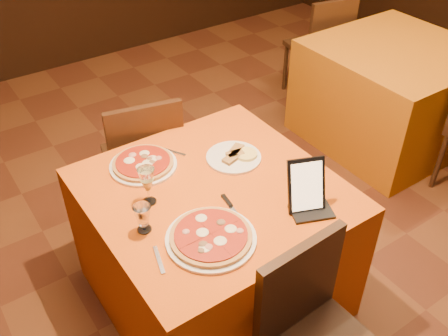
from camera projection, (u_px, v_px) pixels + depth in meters
floor at (318, 288)px, 2.79m from camera, size 6.00×7.00×0.01m
main_table at (214, 245)px, 2.53m from camera, size 1.10×1.10×0.75m
side_table at (391, 94)px, 3.76m from camera, size 1.10×1.10×0.75m
chair_main_far at (142, 157)px, 2.99m from camera, size 0.43×0.43×0.91m
chair_side_far at (316, 46)px, 4.26m from camera, size 0.54×0.54×0.91m
pizza_near at (211, 237)px, 2.03m from camera, size 0.38×0.38×0.03m
pizza_far at (143, 164)px, 2.43m from camera, size 0.33×0.33×0.03m
cutlet_dish at (234, 156)px, 2.48m from camera, size 0.28×0.28×0.03m
wine_glass at (148, 186)px, 2.17m from camera, size 0.09×0.09×0.19m
water_glass at (143, 219)px, 2.05m from camera, size 0.09×0.09×0.13m
tablet at (306, 185)px, 2.13m from camera, size 0.19×0.15×0.23m
knife at (236, 213)px, 2.17m from camera, size 0.05×0.23×0.01m
fork_near at (159, 260)px, 1.95m from camera, size 0.06×0.15×0.01m
fork_far at (174, 152)px, 2.53m from camera, size 0.08×0.13×0.01m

